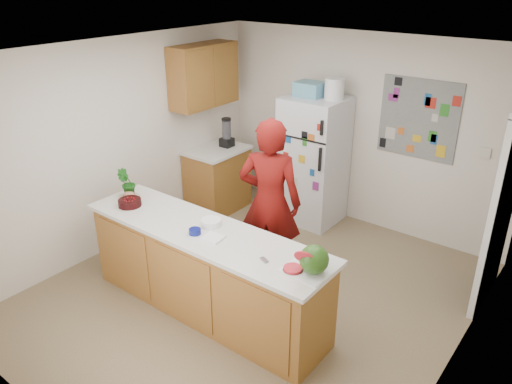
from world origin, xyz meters
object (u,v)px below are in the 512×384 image
Objects in this scene: person at (270,203)px; cherry_bowl at (130,203)px; refrigerator at (313,161)px; watermelon at (314,260)px.

cherry_bowl is at bearing 17.66° from person.
watermelon is at bearing -58.43° from refrigerator.
refrigerator is at bearing 121.57° from watermelon.
refrigerator is at bearing -97.49° from person.
watermelon is at bearing 118.98° from person.
refrigerator is 7.13× the size of cherry_bowl.
cherry_bowl is at bearing -177.83° from watermelon.
refrigerator is 2.56m from cherry_bowl.
watermelon is 2.18m from cherry_bowl.
refrigerator reaches higher than cherry_bowl.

